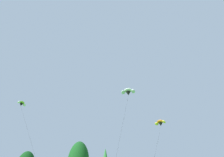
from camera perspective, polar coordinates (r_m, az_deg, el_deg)
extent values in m
ellipsoid|color=#93D633|center=(41.39, -25.13, -6.46)|extent=(1.28, 1.37, 0.61)
ellipsoid|color=white|center=(41.77, -24.53, -7.13)|extent=(0.82, 0.80, 0.70)
ellipsoid|color=white|center=(40.87, -25.87, -6.30)|extent=(0.82, 0.80, 0.70)
cone|color=black|center=(41.27, -25.34, -7.03)|extent=(0.91, 0.91, 0.56)
cylinder|color=black|center=(32.55, -23.10, -16.14)|extent=(7.40, 12.53, 14.84)
ellipsoid|color=white|center=(39.12, 4.78, -3.54)|extent=(2.03, 1.89, 0.88)
ellipsoid|color=silver|center=(38.88, 6.29, -3.75)|extent=(1.17, 1.29, 1.01)
ellipsoid|color=silver|center=(39.13, 3.32, -4.08)|extent=(1.25, 1.30, 1.01)
cone|color=black|center=(38.94, 4.85, -4.44)|extent=(1.25, 1.25, 0.79)
cylinder|color=black|center=(30.95, 2.64, -15.83)|extent=(6.35, 8.31, 17.75)
ellipsoid|color=orange|center=(39.66, 14.06, -12.29)|extent=(1.46, 1.64, 0.76)
ellipsoid|color=yellow|center=(39.14, 15.12, -12.27)|extent=(1.01, 0.99, 0.86)
ellipsoid|color=yellow|center=(40.05, 13.11, -12.95)|extent=(1.02, 0.89, 0.86)
cone|color=black|center=(39.57, 14.23, -13.02)|extent=(1.01, 1.01, 0.65)
cylinder|color=black|center=(32.23, 12.73, -20.55)|extent=(8.50, 9.16, 11.66)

